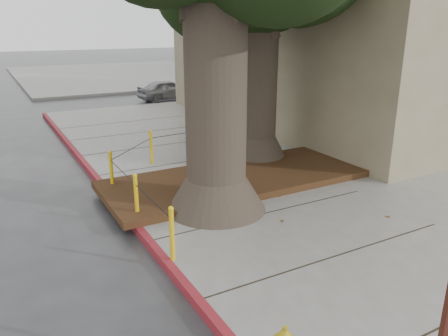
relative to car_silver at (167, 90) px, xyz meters
name	(u,v)px	position (x,y,z in m)	size (l,w,h in m)	color
ground	(311,272)	(-4.38, -17.06, -0.53)	(140.00, 140.00, 0.00)	#28282B
sidewalk_main	(425,169)	(1.62, -14.56, -0.46)	(16.00, 26.00, 0.15)	slate
sidewalk_far	(126,74)	(1.62, 12.94, -0.46)	(16.00, 20.00, 0.15)	slate
curb_red	(141,233)	(-6.38, -14.56, -0.46)	(0.14, 26.00, 0.16)	maroon
planter_bed	(237,179)	(-3.48, -13.16, -0.30)	(6.40, 2.60, 0.16)	black
building_side_white	(260,16)	(11.62, 8.94, 3.97)	(10.00, 10.00, 9.00)	silver
building_side_grey	(278,1)	(17.62, 14.94, 5.47)	(12.00, 14.00, 12.00)	slate
bollard_ring	(161,167)	(-5.25, -12.68, 0.13)	(3.79, 5.39, 0.95)	yellow
car_silver	(167,90)	(0.00, 0.00, 0.00)	(1.26, 3.13, 1.07)	#96969A
car_red	(255,76)	(6.84, 2.12, 0.12)	(1.37, 3.94, 1.30)	maroon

